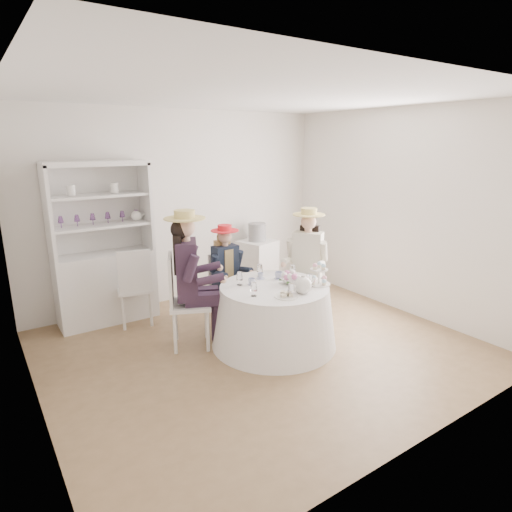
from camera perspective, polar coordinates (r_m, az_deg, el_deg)
ground at (r=4.96m, az=0.66°, el=-12.05°), size 4.50×4.50×0.00m
ceiling at (r=4.45m, az=0.77°, el=20.72°), size 4.50×4.50×0.00m
wall_back at (r=6.24m, az=-9.90°, el=6.39°), size 4.50×0.00×4.50m
wall_front at (r=3.14m, az=22.07°, el=-2.87°), size 4.50×0.00×4.50m
wall_left at (r=3.75m, az=-28.81°, el=-0.85°), size 0.00×4.50×4.50m
wall_right at (r=6.07m, az=18.53°, el=5.61°), size 0.00×4.50×4.50m
tea_table at (r=4.90m, az=2.41°, el=-7.93°), size 1.42×1.42×0.70m
hutch at (r=5.76m, az=-19.53°, el=-1.31°), size 1.25×0.58×2.04m
side_table at (r=6.73m, az=0.15°, el=-1.15°), size 0.61×0.61×0.77m
hatbox at (r=6.61m, az=0.16°, el=3.22°), size 0.34×0.34×0.27m
guest_left at (r=4.74m, az=-8.87°, el=-2.08°), size 0.66×0.60×1.56m
guest_mid at (r=5.48m, az=-4.00°, el=-1.46°), size 0.45×0.47×1.25m
guest_right at (r=5.56m, az=6.82°, el=-0.13°), size 0.62×0.59×1.45m
spare_chair at (r=5.52m, az=-15.88°, el=-3.73°), size 0.49×0.49×1.00m
teacup_a at (r=4.81m, az=-0.57°, el=-3.48°), size 0.09×0.09×0.07m
teacup_b at (r=5.01m, az=0.61°, el=-2.69°), size 0.08×0.08×0.07m
teacup_c at (r=5.01m, az=3.06°, el=-2.66°), size 0.12×0.12×0.08m
flower_bowl at (r=4.87m, az=4.75°, el=-3.35°), size 0.28×0.28×0.06m
flower_arrangement at (r=4.83m, az=4.63°, el=-2.76°), size 0.18×0.18×0.07m
table_teapot at (r=4.57m, az=6.28°, el=-3.88°), size 0.27×0.19×0.20m
sandwich_plate at (r=4.46m, az=4.04°, el=-5.28°), size 0.25×0.25×0.05m
cupcake_stand at (r=4.85m, az=8.39°, el=-2.75°), size 0.26×0.26×0.24m
stemware_set at (r=4.75m, az=2.47°, el=-3.17°), size 0.81×0.85×0.15m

